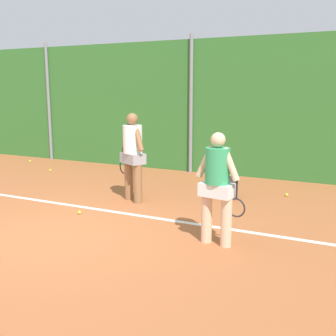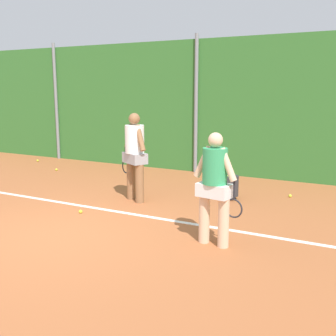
{
  "view_description": "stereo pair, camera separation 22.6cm",
  "coord_description": "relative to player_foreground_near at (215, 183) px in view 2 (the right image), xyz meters",
  "views": [
    {
      "loc": [
        4.26,
        -4.72,
        2.25
      ],
      "look_at": [
        1.26,
        1.51,
        0.91
      ],
      "focal_mm": 43.81,
      "sensor_mm": 36.0,
      "label": 1
    },
    {
      "loc": [
        4.46,
        -4.62,
        2.25
      ],
      "look_at": [
        1.26,
        1.51,
        0.91
      ],
      "focal_mm": 43.81,
      "sensor_mm": 36.0,
      "label": 2
    }
  ],
  "objects": [
    {
      "name": "ground_plane",
      "position": [
        -2.41,
        0.93,
        -0.93
      ],
      "size": [
        26.21,
        26.21,
        0.0
      ],
      "primitive_type": "plane",
      "color": "#A85B33"
    },
    {
      "name": "hedge_fence_backdrop",
      "position": [
        -2.41,
        4.97,
        0.85
      ],
      "size": [
        17.04,
        0.25,
        3.55
      ],
      "primitive_type": "cube",
      "color": "#33702D",
      "rests_on": "ground_plane"
    },
    {
      "name": "fence_post_left",
      "position": [
        -7.33,
        4.79,
        0.91
      ],
      "size": [
        0.1,
        0.1,
        3.68
      ],
      "primitive_type": "cylinder",
      "color": "gray",
      "rests_on": "ground_plane"
    },
    {
      "name": "fence_post_center",
      "position": [
        -2.41,
        4.79,
        0.91
      ],
      "size": [
        0.1,
        0.1,
        3.68
      ],
      "primitive_type": "cylinder",
      "color": "gray",
      "rests_on": "ground_plane"
    },
    {
      "name": "court_baseline_paint",
      "position": [
        -2.41,
        0.7,
        -0.92
      ],
      "size": [
        12.45,
        0.1,
        0.01
      ],
      "primitive_type": "cube",
      "color": "white",
      "rests_on": "ground_plane"
    },
    {
      "name": "player_foreground_near",
      "position": [
        0.0,
        0.0,
        0.0
      ],
      "size": [
        0.78,
        0.35,
        1.65
      ],
      "rotation": [
        0.0,
        0.0,
        6.13
      ],
      "color": "beige",
      "rests_on": "ground_plane"
    },
    {
      "name": "player_midcourt",
      "position": [
        -2.31,
        1.53,
        0.08
      ],
      "size": [
        0.76,
        0.52,
        1.79
      ],
      "rotation": [
        0.0,
        0.0,
        2.65
      ],
      "color": "#8C603D",
      "rests_on": "ground_plane"
    },
    {
      "name": "ball_hopper",
      "position": [
        -0.63,
        2.52,
        -0.63
      ],
      "size": [
        0.36,
        0.36,
        0.51
      ],
      "color": "#2D2D33",
      "rests_on": "ground_plane"
    },
    {
      "name": "tennis_ball_0",
      "position": [
        -2.74,
        0.31,
        -0.89
      ],
      "size": [
        0.07,
        0.07,
        0.07
      ],
      "primitive_type": "sphere",
      "color": "#CCDB33",
      "rests_on": "ground_plane"
    },
    {
      "name": "tennis_ball_1",
      "position": [
        -5.94,
        3.16,
        -0.89
      ],
      "size": [
        0.07,
        0.07,
        0.07
      ],
      "primitive_type": "sphere",
      "color": "#CCDB33",
      "rests_on": "ground_plane"
    },
    {
      "name": "tennis_ball_5",
      "position": [
        -3.11,
        2.73,
        -0.89
      ],
      "size": [
        0.07,
        0.07,
        0.07
      ],
      "primitive_type": "sphere",
      "color": "#CCDB33",
      "rests_on": "ground_plane"
    },
    {
      "name": "tennis_ball_6",
      "position": [
        -7.51,
        4.02,
        -0.89
      ],
      "size": [
        0.07,
        0.07,
        0.07
      ],
      "primitive_type": "sphere",
      "color": "#CCDB33",
      "rests_on": "ground_plane"
    },
    {
      "name": "tennis_ball_7",
      "position": [
        0.46,
        3.26,
        -0.89
      ],
      "size": [
        0.07,
        0.07,
        0.07
      ],
      "primitive_type": "sphere",
      "color": "#CCDB33",
      "rests_on": "ground_plane"
    }
  ]
}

